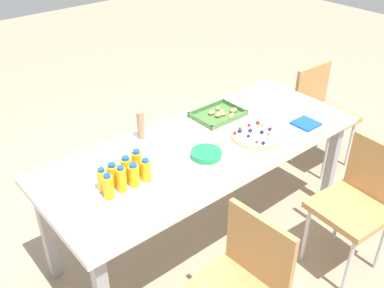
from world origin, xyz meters
TOP-DOWN VIEW (x-y plane):
  - ground_plane at (0.00, 0.00)m, footprint 12.00×12.00m
  - party_table at (0.00, 0.00)m, footprint 2.03×0.81m
  - chair_near_right at (0.55, -0.76)m, footprint 0.43×0.43m
  - chair_end at (1.33, 0.08)m, footprint 0.42×0.42m
  - chair_near_left at (-0.43, -0.75)m, footprint 0.42×0.42m
  - juice_bottle_0 at (-0.71, -0.07)m, footprint 0.06×0.06m
  - juice_bottle_1 at (-0.63, -0.07)m, footprint 0.05×0.05m
  - juice_bottle_2 at (-0.55, -0.07)m, footprint 0.06×0.06m
  - juice_bottle_3 at (-0.48, -0.07)m, footprint 0.06×0.06m
  - juice_bottle_4 at (-0.70, 0.00)m, footprint 0.05×0.05m
  - juice_bottle_5 at (-0.63, 0.01)m, footprint 0.06×0.06m
  - juice_bottle_6 at (-0.55, 0.00)m, footprint 0.06×0.06m
  - juice_bottle_7 at (-0.48, 0.01)m, footprint 0.06×0.06m
  - fruit_pizza at (0.30, -0.14)m, footprint 0.32×0.32m
  - snack_tray at (0.31, 0.21)m, footprint 0.33×0.24m
  - plate_stack at (-0.09, -0.11)m, footprint 0.18×0.18m
  - napkin_stack at (0.66, -0.24)m, footprint 0.15×0.15m
  - cardboard_tube at (-0.25, 0.30)m, footprint 0.04×0.04m

SIDE VIEW (x-z plane):
  - ground_plane at x=0.00m, z-range 0.00..0.00m
  - chair_near_right at x=0.55m, z-range 0.09..0.92m
  - chair_end at x=1.33m, z-range 0.09..0.92m
  - chair_near_left at x=-0.43m, z-range 0.09..0.92m
  - party_table at x=0.00m, z-range 0.30..1.03m
  - napkin_stack at x=0.66m, z-range 0.74..0.75m
  - snack_tray at x=0.31m, z-range 0.73..0.77m
  - fruit_pizza at x=0.30m, z-range 0.72..0.77m
  - plate_stack at x=-0.09m, z-range 0.74..0.77m
  - juice_bottle_3 at x=-0.48m, z-range 0.73..0.86m
  - juice_bottle_5 at x=-0.63m, z-range 0.73..0.86m
  - juice_bottle_2 at x=-0.55m, z-range 0.73..0.87m
  - juice_bottle_4 at x=-0.70m, z-range 0.73..0.87m
  - juice_bottle_6 at x=-0.55m, z-range 0.73..0.87m
  - juice_bottle_0 at x=-0.71m, z-range 0.73..0.87m
  - juice_bottle_7 at x=-0.48m, z-range 0.73..0.88m
  - juice_bottle_1 at x=-0.63m, z-range 0.73..0.88m
  - cardboard_tube at x=-0.25m, z-range 0.74..0.92m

